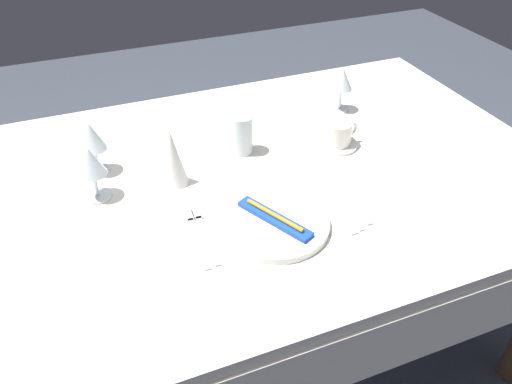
{
  "coord_description": "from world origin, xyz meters",
  "views": [
    {
      "loc": [
        -0.37,
        -1.07,
        1.54
      ],
      "look_at": [
        0.01,
        -0.11,
        0.76
      ],
      "focal_mm": 35.54,
      "sensor_mm": 36.0,
      "label": 1
    }
  ],
  "objects": [
    {
      "name": "napkin_folded",
      "position": [
        -0.17,
        0.04,
        0.82
      ],
      "size": [
        0.07,
        0.07,
        0.16
      ],
      "primitive_type": "cone",
      "color": "white",
      "rests_on": "dining_table"
    },
    {
      "name": "toothbrush_package",
      "position": [
        0.01,
        -0.23,
        0.77
      ],
      "size": [
        0.13,
        0.2,
        0.02
      ],
      "color": "blue",
      "rests_on": "dinner_plate"
    },
    {
      "name": "dinner_knife",
      "position": [
        0.17,
        -0.22,
        0.74
      ],
      "size": [
        0.02,
        0.23,
        0.0
      ],
      "color": "beige",
      "rests_on": "dining_table"
    },
    {
      "name": "wine_glass_centre",
      "position": [
        0.45,
        0.24,
        0.84
      ],
      "size": [
        0.07,
        0.07,
        0.15
      ],
      "color": "silver",
      "rests_on": "dining_table"
    },
    {
      "name": "dinner_plate",
      "position": [
        0.01,
        -0.23,
        0.75
      ],
      "size": [
        0.27,
        0.27,
        0.02
      ],
      "primitive_type": "cylinder",
      "color": "white",
      "rests_on": "dining_table"
    },
    {
      "name": "wine_glass_left",
      "position": [
        -0.35,
        0.17,
        0.85
      ],
      "size": [
        0.07,
        0.07,
        0.15
      ],
      "color": "silver",
      "rests_on": "dining_table"
    },
    {
      "name": "wine_glass_right",
      "position": [
        -0.37,
        0.05,
        0.84
      ],
      "size": [
        0.07,
        0.07,
        0.15
      ],
      "color": "silver",
      "rests_on": "dining_table"
    },
    {
      "name": "saucer_left",
      "position": [
        0.33,
        0.05,
        0.74
      ],
      "size": [
        0.13,
        0.13,
        0.01
      ],
      "primitive_type": "cylinder",
      "color": "white",
      "rests_on": "dining_table"
    },
    {
      "name": "coffee_cup_left",
      "position": [
        0.33,
        0.05,
        0.78
      ],
      "size": [
        0.11,
        0.09,
        0.07
      ],
      "color": "white",
      "rests_on": "saucer_left"
    },
    {
      "name": "spoon_dessert",
      "position": [
        0.23,
        -0.18,
        0.74
      ],
      "size": [
        0.03,
        0.2,
        0.01
      ],
      "color": "beige",
      "rests_on": "dining_table"
    },
    {
      "name": "fork_outer",
      "position": [
        -0.16,
        -0.19,
        0.74
      ],
      "size": [
        0.03,
        0.21,
        0.0
      ],
      "color": "beige",
      "rests_on": "dining_table"
    },
    {
      "name": "dining_table",
      "position": [
        0.0,
        0.0,
        0.66
      ],
      "size": [
        1.8,
        1.11,
        0.74
      ],
      "color": "silver",
      "rests_on": "ground"
    },
    {
      "name": "ground_plane",
      "position": [
        0.0,
        0.0,
        0.0
      ],
      "size": [
        6.0,
        6.0,
        0.0
      ],
      "primitive_type": "plane",
      "color": "#383D47"
    },
    {
      "name": "fork_inner",
      "position": [
        -0.18,
        -0.19,
        0.74
      ],
      "size": [
        0.03,
        0.21,
        0.0
      ],
      "color": "beige",
      "rests_on": "dining_table"
    },
    {
      "name": "spoon_soup",
      "position": [
        0.2,
        -0.19,
        0.74
      ],
      "size": [
        0.03,
        0.22,
        0.01
      ],
      "color": "beige",
      "rests_on": "dining_table"
    },
    {
      "name": "drink_tumbler",
      "position": [
        0.05,
        0.12,
        0.79
      ],
      "size": [
        0.06,
        0.06,
        0.12
      ],
      "color": "silver",
      "rests_on": "dining_table"
    }
  ]
}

